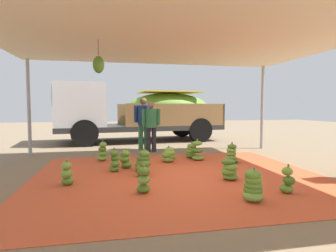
# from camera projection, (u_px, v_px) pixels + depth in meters

# --- Properties ---
(ground_plane) EXTENTS (40.00, 40.00, 0.00)m
(ground_plane) POSITION_uv_depth(u_px,v_px,m) (157.00, 153.00, 8.78)
(ground_plane) COLOR #7F6B51
(tarp_orange) EXTENTS (6.02, 5.20, 0.01)m
(tarp_orange) POSITION_uv_depth(u_px,v_px,m) (179.00, 176.00, 5.85)
(tarp_orange) COLOR #D1512D
(tarp_orange) RESTS_ON ground
(tent_canopy) EXTENTS (8.00, 7.00, 2.94)m
(tent_canopy) POSITION_uv_depth(u_px,v_px,m) (180.00, 38.00, 5.57)
(tent_canopy) COLOR #9EA0A5
(tent_canopy) RESTS_ON ground
(banana_bunch_0) EXTENTS (0.32, 0.32, 0.54)m
(banana_bunch_0) POSITION_uv_depth(u_px,v_px,m) (115.00, 162.00, 6.22)
(banana_bunch_0) COLOR #518428
(banana_bunch_0) RESTS_ON tarp_orange
(banana_bunch_1) EXTENTS (0.48, 0.45, 0.43)m
(banana_bunch_1) POSITION_uv_depth(u_px,v_px,m) (169.00, 155.00, 7.31)
(banana_bunch_1) COLOR #75A83D
(banana_bunch_1) RESTS_ON tarp_orange
(banana_bunch_3) EXTENTS (0.43, 0.43, 0.42)m
(banana_bunch_3) POSITION_uv_depth(u_px,v_px,m) (142.00, 163.00, 6.27)
(banana_bunch_3) COLOR #518428
(banana_bunch_3) RESTS_ON tarp_orange
(banana_bunch_4) EXTENTS (0.43, 0.46, 0.47)m
(banana_bunch_4) POSITION_uv_depth(u_px,v_px,m) (191.00, 151.00, 7.89)
(banana_bunch_4) COLOR #477523
(banana_bunch_4) RESTS_ON tarp_orange
(banana_bunch_5) EXTENTS (0.45, 0.48, 0.52)m
(banana_bunch_5) POSITION_uv_depth(u_px,v_px,m) (253.00, 186.00, 4.29)
(banana_bunch_5) COLOR #75A83D
(banana_bunch_5) RESTS_ON tarp_orange
(banana_bunch_6) EXTENTS (0.40, 0.36, 0.47)m
(banana_bunch_6) POSITION_uv_depth(u_px,v_px,m) (126.00, 160.00, 6.57)
(banana_bunch_6) COLOR #518428
(banana_bunch_6) RESTS_ON tarp_orange
(banana_bunch_7) EXTENTS (0.39, 0.39, 0.58)m
(banana_bunch_7) POSITION_uv_depth(u_px,v_px,m) (144.00, 164.00, 5.81)
(banana_bunch_7) COLOR #60932D
(banana_bunch_7) RESTS_ON tarp_orange
(banana_bunch_8) EXTENTS (0.38, 0.38, 0.55)m
(banana_bunch_8) POSITION_uv_depth(u_px,v_px,m) (232.00, 154.00, 7.20)
(banana_bunch_8) COLOR #477523
(banana_bunch_8) RESTS_ON tarp_orange
(banana_bunch_9) EXTENTS (0.32, 0.34, 0.49)m
(banana_bunch_9) POSITION_uv_depth(u_px,v_px,m) (287.00, 181.00, 4.67)
(banana_bunch_9) COLOR #60932D
(banana_bunch_9) RESTS_ON tarp_orange
(banana_bunch_10) EXTENTS (0.43, 0.42, 0.48)m
(banana_bunch_10) POSITION_uv_depth(u_px,v_px,m) (230.00, 170.00, 5.51)
(banana_bunch_10) COLOR #6B9E38
(banana_bunch_10) RESTS_ON tarp_orange
(banana_bunch_11) EXTENTS (0.25, 0.27, 0.48)m
(banana_bunch_11) POSITION_uv_depth(u_px,v_px,m) (67.00, 174.00, 5.14)
(banana_bunch_11) COLOR #518428
(banana_bunch_11) RESTS_ON tarp_orange
(banana_bunch_12) EXTENTS (0.32, 0.34, 0.56)m
(banana_bunch_12) POSITION_uv_depth(u_px,v_px,m) (103.00, 152.00, 7.48)
(banana_bunch_12) COLOR #6B9E38
(banana_bunch_12) RESTS_ON tarp_orange
(banana_bunch_13) EXTENTS (0.30, 0.30, 0.49)m
(banana_bunch_13) POSITION_uv_depth(u_px,v_px,m) (144.00, 181.00, 4.69)
(banana_bunch_13) COLOR #518428
(banana_bunch_13) RESTS_ON tarp_orange
(banana_bunch_14) EXTENTS (0.45, 0.45, 0.58)m
(banana_bunch_14) POSITION_uv_depth(u_px,v_px,m) (198.00, 151.00, 7.58)
(banana_bunch_14) COLOR #6B9E38
(banana_bunch_14) RESTS_ON tarp_orange
(cargo_truck_main) EXTENTS (7.04, 3.15, 2.40)m
(cargo_truck_main) POSITION_uv_depth(u_px,v_px,m) (138.00, 111.00, 11.87)
(cargo_truck_main) COLOR #2D2D2D
(cargo_truck_main) RESTS_ON ground
(worker_0) EXTENTS (0.60, 0.37, 1.64)m
(worker_0) POSITION_uv_depth(u_px,v_px,m) (151.00, 123.00, 8.98)
(worker_0) COLOR #26262D
(worker_0) RESTS_ON ground
(worker_1) EXTENTS (0.65, 0.40, 1.78)m
(worker_1) POSITION_uv_depth(u_px,v_px,m) (143.00, 119.00, 9.49)
(worker_1) COLOR #337A4C
(worker_1) RESTS_ON ground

